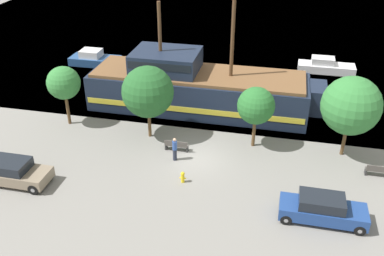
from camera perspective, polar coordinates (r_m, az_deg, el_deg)
The scene contains 15 objects.
ground_plane at distance 29.65m, azimuth 0.58°, elevation -4.04°, with size 160.00×160.00×0.00m, color gray.
water_surface at distance 70.31m, azimuth 8.42°, elevation 15.73°, with size 80.00×80.00×0.00m, color #33566B.
pirate_ship at distance 35.61m, azimuth 0.59°, elevation 5.41°, with size 19.17×5.21×9.74m.
moored_boat_dockside at distance 45.58m, azimuth 17.37°, elevation 7.83°, with size 5.57×1.87×1.49m.
moored_boat_outer at distance 46.65m, azimuth -12.88°, elevation 8.96°, with size 5.19×2.21×1.55m.
parked_car_curb_front at distance 25.20m, azimuth 16.98°, elevation -10.30°, with size 4.77×1.77×1.62m.
parked_car_curb_mid at distance 29.25m, azimuth -22.89°, elevation -5.39°, with size 4.74×1.94×1.58m.
fire_hydrant at distance 27.17m, azimuth -1.25°, elevation -6.51°, with size 0.42×0.25×0.76m.
bench_promenade_east at distance 30.19m, azimuth 23.85°, elevation -5.23°, with size 1.84×0.45×0.85m.
bench_promenade_west at distance 30.25m, azimuth -2.09°, elevation -2.34°, with size 1.66×0.45×0.85m.
pedestrian_walking_near at distance 29.03m, azimuth -2.32°, elevation -2.81°, with size 0.32×0.32×1.72m.
tree_row_east at distance 33.82m, azimuth -16.75°, elevation 5.76°, with size 2.53×2.53×4.75m.
tree_row_mideast at distance 30.70m, azimuth -5.92°, elevation 4.81°, with size 3.74×3.74×5.52m.
tree_row_midwest at distance 29.83m, azimuth 8.53°, elevation 2.94°, with size 2.62×2.62×4.53m.
tree_row_west at distance 30.10m, azimuth 20.45°, elevation 2.80°, with size 3.95×3.95×5.77m.
Camera 1 is at (5.11, -24.18, 16.38)m, focal length 40.00 mm.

